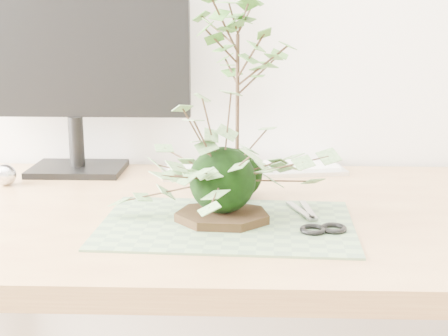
{
  "coord_description": "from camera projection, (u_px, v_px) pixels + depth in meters",
  "views": [
    {
      "loc": [
        0.03,
        0.12,
        1.09
      ],
      "look_at": [
        0.0,
        1.14,
        0.84
      ],
      "focal_mm": 50.0,
      "sensor_mm": 36.0,
      "label": 1
    }
  ],
  "objects": [
    {
      "name": "desk",
      "position": [
        267.0,
        254.0,
        1.18
      ],
      "size": [
        1.6,
        0.7,
        0.74
      ],
      "color": "tan",
      "rests_on": "ground_plane"
    },
    {
      "name": "cutting_mat",
      "position": [
        227.0,
        224.0,
        1.07
      ],
      "size": [
        0.44,
        0.31,
        0.0
      ],
      "primitive_type": "cube",
      "rotation": [
        0.0,
        0.0,
        -0.05
      ],
      "color": "#526E52",
      "rests_on": "desk"
    },
    {
      "name": "stone_dish",
      "position": [
        222.0,
        216.0,
        1.08
      ],
      "size": [
        0.18,
        0.18,
        0.01
      ],
      "primitive_type": "cylinder",
      "rotation": [
        0.0,
        0.0,
        -0.06
      ],
      "color": "black",
      "rests_on": "cutting_mat"
    },
    {
      "name": "ivy_kokedama",
      "position": [
        222.0,
        149.0,
        1.05
      ],
      "size": [
        0.39,
        0.39,
        0.23
      ],
      "rotation": [
        0.0,
        0.0,
        0.24
      ],
      "color": "black",
      "rests_on": "stone_dish"
    },
    {
      "name": "maple_kokedama",
      "position": [
        238.0,
        48.0,
        1.16
      ],
      "size": [
        0.27,
        0.27,
        0.42
      ],
      "rotation": [
        0.0,
        0.0,
        0.27
      ],
      "color": "black",
      "rests_on": "desk"
    },
    {
      "name": "keyboard",
      "position": [
        253.0,
        169.0,
        1.43
      ],
      "size": [
        0.43,
        0.19,
        0.02
      ],
      "rotation": [
        0.0,
        0.0,
        0.16
      ],
      "color": "silver",
      "rests_on": "desk"
    },
    {
      "name": "monitor",
      "position": [
        73.0,
        55.0,
        1.38
      ],
      "size": [
        0.52,
        0.15,
        0.46
      ],
      "rotation": [
        0.0,
        0.0,
        -0.0
      ],
      "color": "black",
      "rests_on": "desk"
    },
    {
      "name": "foil_ball",
      "position": [
        5.0,
        175.0,
        1.31
      ],
      "size": [
        0.05,
        0.05,
        0.05
      ],
      "primitive_type": "sphere",
      "color": "white",
      "rests_on": "desk"
    },
    {
      "name": "scissors",
      "position": [
        315.0,
        225.0,
        1.05
      ],
      "size": [
        0.09,
        0.18,
        0.01
      ],
      "rotation": [
        0.0,
        0.0,
        0.22
      ],
      "color": "gray",
      "rests_on": "cutting_mat"
    }
  ]
}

